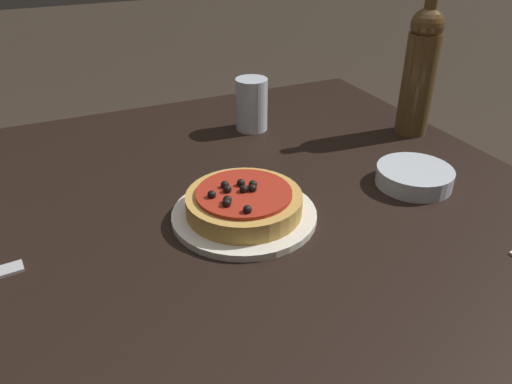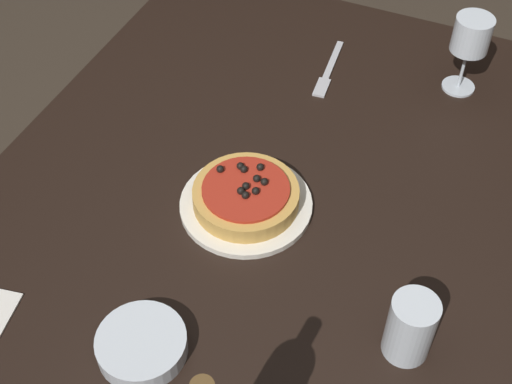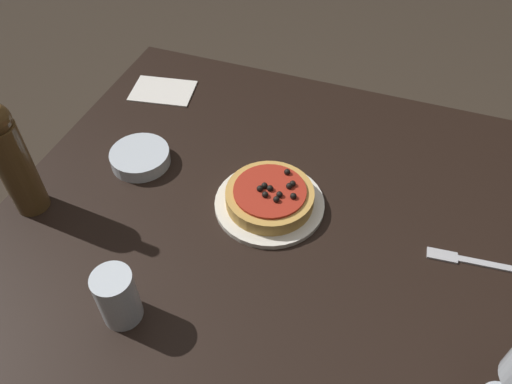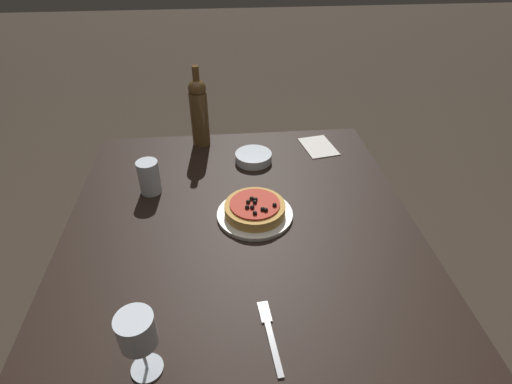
% 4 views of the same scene
% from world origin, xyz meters
% --- Properties ---
extents(ground_plane, '(14.00, 14.00, 0.00)m').
position_xyz_m(ground_plane, '(0.00, 0.00, 0.00)').
color(ground_plane, '#382D23').
extents(dining_table, '(1.27, 1.08, 0.77)m').
position_xyz_m(dining_table, '(0.00, 0.00, 0.68)').
color(dining_table, black).
rests_on(dining_table, ground_plane).
extents(dinner_plate, '(0.24, 0.24, 0.01)m').
position_xyz_m(dinner_plate, '(0.07, -0.05, 0.78)').
color(dinner_plate, white).
rests_on(dinner_plate, dining_table).
extents(pizza, '(0.19, 0.19, 0.05)m').
position_xyz_m(pizza, '(0.07, -0.05, 0.80)').
color(pizza, gold).
rests_on(pizza, dinner_plate).
extents(wine_bottle, '(0.07, 0.07, 0.32)m').
position_xyz_m(wine_bottle, '(0.56, 0.13, 0.91)').
color(wine_bottle, brown).
rests_on(wine_bottle, dining_table).
extents(water_cup, '(0.07, 0.07, 0.12)m').
position_xyz_m(water_cup, '(0.24, 0.30, 0.83)').
color(water_cup, silver).
rests_on(water_cup, dining_table).
extents(side_bowl, '(0.14, 0.14, 0.03)m').
position_xyz_m(side_bowl, '(0.40, -0.07, 0.79)').
color(side_bowl, silver).
rests_on(side_bowl, dining_table).
extents(fork, '(0.20, 0.04, 0.00)m').
position_xyz_m(fork, '(-0.35, -0.04, 0.77)').
color(fork, '#B7B7BC').
rests_on(fork, dining_table).
extents(paper_napkin, '(0.19, 0.15, 0.00)m').
position_xyz_m(paper_napkin, '(0.49, -0.34, 0.77)').
color(paper_napkin, silver).
rests_on(paper_napkin, dining_table).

